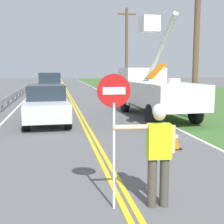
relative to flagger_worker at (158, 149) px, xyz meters
The scene contains 12 objects.
centerline_yellow_left 15.28m from the flagger_worker, 92.25° to the left, with size 0.11×110.00×0.01m, color yellow.
centerline_yellow_right 15.28m from the flagger_worker, 91.57° to the left, with size 0.11×110.00×0.01m, color yellow.
edge_line_right 15.58m from the flagger_worker, 78.53° to the left, with size 0.12×110.00×0.01m, color silver.
edge_line_left 15.81m from the flagger_worker, 105.09° to the left, with size 0.12×110.00×0.01m, color silver.
flagger_worker is the anchor object (origin of this frame).
stop_sign_paddle 1.02m from the flagger_worker, behind, with size 0.56×0.04×2.33m.
utility_bucket_truck 10.56m from the flagger_worker, 72.35° to the left, with size 2.67×6.90×5.10m.
oncoming_sedan_nearest 8.91m from the flagger_worker, 103.76° to the left, with size 2.03×4.16×1.70m.
oncoming_suv_second 19.98m from the flagger_worker, 96.18° to the left, with size 1.97×4.63×2.10m.
utility_pole_near 10.65m from the flagger_worker, 61.23° to the left, with size 1.80×0.28×7.68m.
utility_pole_mid 26.30m from the flagger_worker, 78.08° to the left, with size 1.80×0.28×8.36m.
traffic_cone_lead 4.13m from the flagger_worker, 64.12° to the left, with size 0.40×0.40×0.70m.
Camera 1 is at (-1.21, -0.12, 2.41)m, focal length 49.03 mm.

